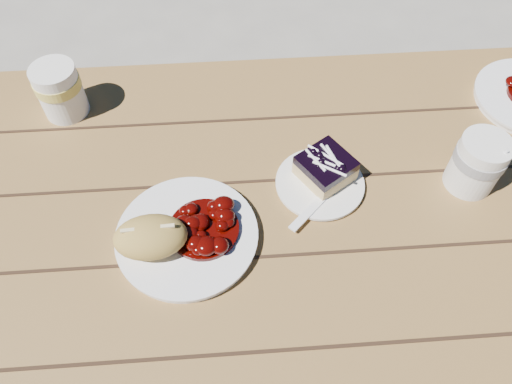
{
  "coord_description": "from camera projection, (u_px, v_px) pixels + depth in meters",
  "views": [
    {
      "loc": [
        -0.03,
        -0.48,
        1.5
      ],
      "look_at": [
        0.0,
        0.01,
        0.81
      ],
      "focal_mm": 35.0,
      "sensor_mm": 36.0,
      "label": 1
    }
  ],
  "objects": [
    {
      "name": "second_cup",
      "position": [
        60.0,
        91.0,
        1.0
      ],
      "size": [
        0.09,
        0.09,
        0.11
      ],
      "primitive_type": "cylinder",
      "color": "white",
      "rests_on": "picnic_table"
    },
    {
      "name": "goulash_stew",
      "position": [
        203.0,
        224.0,
        0.84
      ],
      "size": [
        0.12,
        0.12,
        0.04
      ],
      "primitive_type": null,
      "color": "#3E0402",
      "rests_on": "main_plate"
    },
    {
      "name": "picnic_table",
      "position": [
        254.0,
        260.0,
        1.02
      ],
      "size": [
        2.0,
        1.55,
        0.75
      ],
      "color": "brown",
      "rests_on": "ground"
    },
    {
      "name": "dessert_plate",
      "position": [
        320.0,
        184.0,
        0.93
      ],
      "size": [
        0.16,
        0.16,
        0.01
      ],
      "primitive_type": "cylinder",
      "color": "white",
      "rests_on": "picnic_table"
    },
    {
      "name": "main_plate",
      "position": [
        187.0,
        237.0,
        0.86
      ],
      "size": [
        0.24,
        0.24,
        0.02
      ],
      "primitive_type": "cylinder",
      "color": "white",
      "rests_on": "picnic_table"
    },
    {
      "name": "blueberry_cake",
      "position": [
        326.0,
        168.0,
        0.91
      ],
      "size": [
        0.12,
        0.12,
        0.05
      ],
      "rotation": [
        0.0,
        0.0,
        0.58
      ],
      "color": "tan",
      "rests_on": "dessert_plate"
    },
    {
      "name": "fork_dessert",
      "position": [
        313.0,
        207.0,
        0.89
      ],
      "size": [
        0.13,
        0.13,
        0.0
      ],
      "primitive_type": null,
      "rotation": [
        0.0,
        0.0,
        -0.79
      ],
      "color": "white",
      "rests_on": "dessert_plate"
    },
    {
      "name": "ground",
      "position": [
        255.0,
        351.0,
        1.5
      ],
      "size": [
        60.0,
        60.0,
        0.0
      ],
      "primitive_type": "plane",
      "color": "gray",
      "rests_on": "ground"
    },
    {
      "name": "bread_roll",
      "position": [
        151.0,
        237.0,
        0.81
      ],
      "size": [
        0.13,
        0.09,
        0.06
      ],
      "primitive_type": "ellipsoid",
      "rotation": [
        0.0,
        0.0,
        0.06
      ],
      "color": "#B49345",
      "rests_on": "main_plate"
    },
    {
      "name": "coffee_cup",
      "position": [
        477.0,
        163.0,
        0.89
      ],
      "size": [
        0.09,
        0.09,
        0.11
      ],
      "primitive_type": "cylinder",
      "color": "white",
      "rests_on": "picnic_table"
    }
  ]
}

